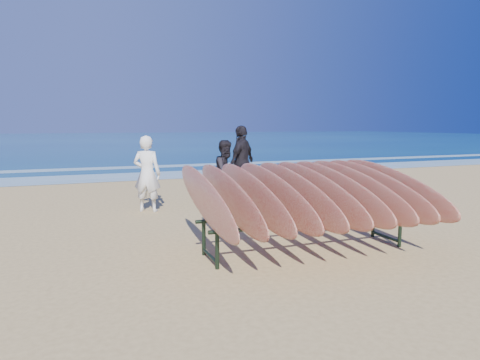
{
  "coord_description": "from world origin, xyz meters",
  "views": [
    {
      "loc": [
        -2.67,
        -5.89,
        1.88
      ],
      "look_at": [
        0.0,
        0.8,
        0.95
      ],
      "focal_mm": 32.0,
      "sensor_mm": 36.0,
      "label": 1
    }
  ],
  "objects_px": {
    "person_white": "(147,174)",
    "person_dark_b": "(242,162)",
    "surfboard_rack": "(306,193)",
    "person_dark_a": "(226,172)"
  },
  "relations": [
    {
      "from": "person_dark_a",
      "to": "person_dark_b",
      "type": "xyz_separation_m",
      "value": [
        0.7,
        0.75,
        0.17
      ]
    },
    {
      "from": "person_white",
      "to": "person_dark_b",
      "type": "height_order",
      "value": "person_dark_b"
    },
    {
      "from": "person_white",
      "to": "surfboard_rack",
      "type": "bearing_deg",
      "value": 143.73
    },
    {
      "from": "surfboard_rack",
      "to": "person_white",
      "type": "bearing_deg",
      "value": 114.93
    },
    {
      "from": "surfboard_rack",
      "to": "person_white",
      "type": "relative_size",
      "value": 1.95
    },
    {
      "from": "person_dark_a",
      "to": "person_dark_b",
      "type": "distance_m",
      "value": 1.04
    },
    {
      "from": "person_white",
      "to": "person_dark_b",
      "type": "xyz_separation_m",
      "value": [
        2.58,
        0.89,
        0.1
      ]
    },
    {
      "from": "surfboard_rack",
      "to": "person_white",
      "type": "height_order",
      "value": "person_white"
    },
    {
      "from": "person_white",
      "to": "person_dark_a",
      "type": "relative_size",
      "value": 1.08
    },
    {
      "from": "surfboard_rack",
      "to": "person_dark_a",
      "type": "height_order",
      "value": "person_dark_a"
    }
  ]
}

